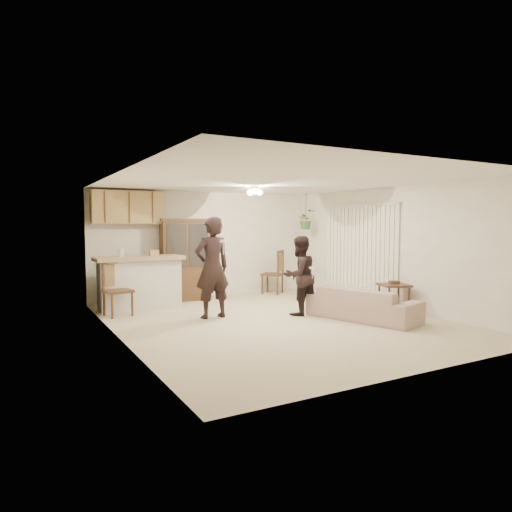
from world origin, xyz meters
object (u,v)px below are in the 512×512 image
chair_bar (118,300)px  chair_hutch_right (272,281)px  child (299,280)px  adult (212,270)px  chair_hutch_left (152,290)px  side_table (394,298)px  china_hutch (185,260)px  sofa (363,300)px

chair_bar → chair_hutch_right: size_ratio=0.98×
child → chair_bar: child is taller
chair_hutch_right → adult: bearing=-1.5°
chair_bar → chair_hutch_left: bearing=37.5°
child → adult: bearing=-27.4°
child → side_table: size_ratio=2.06×
china_hutch → chair_bar: 2.14m
china_hutch → side_table: bearing=-44.3°
sofa → chair_bar: size_ratio=1.75×
sofa → side_table: bearing=-97.7°
chair_hutch_left → chair_hutch_right: (3.05, -0.05, 0.01)m
china_hutch → side_table: china_hutch is taller
side_table → chair_bar: bearing=154.0°
sofa → chair_bar: chair_bar is taller
sofa → side_table: (0.94, 0.16, -0.07)m
adult → chair_hutch_right: size_ratio=1.65×
china_hutch → chair_hutch_left: china_hutch is taller
side_table → chair_bar: size_ratio=0.61×
sofa → chair_hutch_right: 3.49m
adult → chair_bar: (-1.50, 1.03, -0.60)m
chair_hutch_right → child: bearing=29.6°
adult → china_hutch: size_ratio=0.97×
china_hutch → chair_hutch_left: size_ratio=1.77×
adult → chair_hutch_right: (2.51, 2.02, -0.59)m
chair_bar → sofa: bearing=-43.0°
adult → sofa: bearing=144.8°
china_hutch → chair_bar: bearing=-144.3°
child → chair_hutch_left: (-2.11, 2.62, -0.38)m
adult → chair_bar: adult is taller
chair_bar → chair_hutch_left: 1.41m
sofa → chair_hutch_left: (-2.88, 3.54, -0.07)m
sofa → chair_hutch_left: size_ratio=1.78×
child → side_table: bearing=148.2°
side_table → china_hutch: bearing=131.7°
sofa → adult: 2.81m
china_hutch → chair_bar: size_ratio=1.74×
sofa → chair_hutch_left: chair_hutch_left is taller
chair_bar → chair_hutch_left: chair_bar is taller
sofa → child: bearing=22.7°
sofa → child: size_ratio=1.39×
adult → child: bearing=157.5°
adult → side_table: 3.58m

